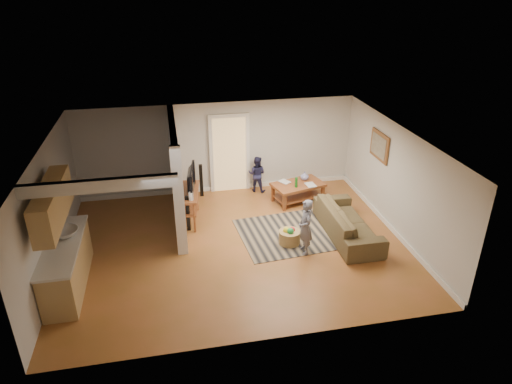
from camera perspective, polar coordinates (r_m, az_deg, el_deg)
ground at (r=10.36m, az=-2.44°, el=-6.65°), size 7.50×7.50×0.00m
room_shell at (r=9.96m, az=-9.05°, el=1.18°), size 7.54×6.02×2.52m
area_rug at (r=10.88m, az=5.20°, el=-4.99°), size 2.87×2.21×0.01m
sofa at (r=10.94m, az=11.25°, el=-5.27°), size 0.93×2.36×0.69m
coffee_table at (r=12.15m, az=5.33°, el=0.60°), size 1.49×1.10×0.79m
tv_console at (r=11.09m, az=-8.40°, el=-0.24°), size 0.65×1.34×1.11m
speaker_left at (r=10.83m, az=-8.48°, el=-2.65°), size 0.11×0.11×0.89m
speaker_right at (r=12.46m, az=-6.87°, el=1.45°), size 0.10×0.10×0.92m
toy_basket at (r=10.35m, az=4.21°, el=-5.57°), size 0.48×0.48×0.43m
child at (r=10.17m, az=6.03°, el=-7.45°), size 0.31×0.46×1.26m
toddler at (r=12.84m, az=0.11°, el=0.16°), size 0.62×0.57×1.03m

